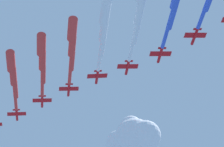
{
  "coord_description": "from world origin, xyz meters",
  "views": [
    {
      "loc": [
        -99.4,
        118.38,
        28.05
      ],
      "look_at": [
        0.0,
        0.0,
        151.61
      ],
      "focal_mm": 78.02,
      "sensor_mm": 36.0,
      "label": 1
    }
  ],
  "objects_px": {
    "jet_port_outer": "(139,11)",
    "jet_port_inner": "(13,77)",
    "jet_port_mid": "(72,47)",
    "jet_starboard_mid": "(103,31)",
    "jet_starboard_inner": "(42,61)"
  },
  "relations": [
    {
      "from": "jet_port_outer",
      "to": "jet_port_inner",
      "type": "bearing_deg",
      "value": 3.52
    },
    {
      "from": "jet_port_mid",
      "to": "jet_starboard_mid",
      "type": "height_order",
      "value": "jet_starboard_mid"
    },
    {
      "from": "jet_port_inner",
      "to": "jet_starboard_mid",
      "type": "xyz_separation_m",
      "value": [
        -44.83,
        -4.81,
        1.7
      ]
    },
    {
      "from": "jet_starboard_inner",
      "to": "jet_port_outer",
      "type": "distance_m",
      "value": 47.37
    },
    {
      "from": "jet_port_mid",
      "to": "jet_starboard_inner",
      "type": "bearing_deg",
      "value": 5.63
    },
    {
      "from": "jet_port_inner",
      "to": "jet_port_outer",
      "type": "bearing_deg",
      "value": -176.48
    },
    {
      "from": "jet_starboard_inner",
      "to": "jet_port_outer",
      "type": "height_order",
      "value": "jet_starboard_inner"
    },
    {
      "from": "jet_port_inner",
      "to": "jet_port_outer",
      "type": "height_order",
      "value": "jet_port_inner"
    },
    {
      "from": "jet_port_mid",
      "to": "jet_starboard_mid",
      "type": "relative_size",
      "value": 1.01
    },
    {
      "from": "jet_starboard_inner",
      "to": "jet_starboard_mid",
      "type": "bearing_deg",
      "value": -174.26
    },
    {
      "from": "jet_port_inner",
      "to": "jet_starboard_inner",
      "type": "bearing_deg",
      "value": -173.12
    },
    {
      "from": "jet_starboard_inner",
      "to": "jet_port_outer",
      "type": "bearing_deg",
      "value": -177.55
    },
    {
      "from": "jet_starboard_mid",
      "to": "jet_port_outer",
      "type": "distance_m",
      "value": 17.68
    },
    {
      "from": "jet_port_inner",
      "to": "jet_port_mid",
      "type": "distance_m",
      "value": 30.29
    },
    {
      "from": "jet_port_inner",
      "to": "jet_port_outer",
      "type": "relative_size",
      "value": 0.91
    }
  ]
}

